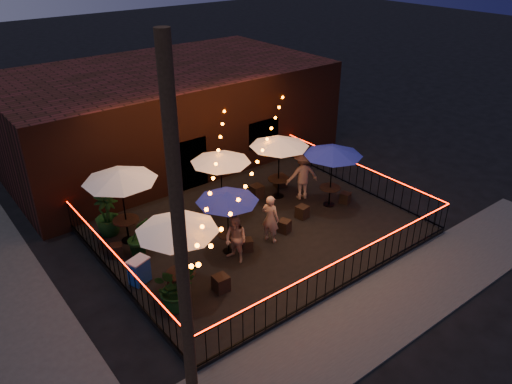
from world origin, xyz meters
The scene contains 34 objects.
ground centered at (0.00, 0.00, 0.00)m, with size 110.00×110.00×0.00m, color black.
patio centered at (0.00, 2.00, 0.07)m, with size 10.00×8.00×0.15m, color black.
sidewalk centered at (0.00, -3.25, 0.03)m, with size 18.00×2.50×0.05m, color #413E3C.
brick_building centered at (1.00, 9.99, 2.00)m, with size 14.00×8.00×4.00m.
utility_pole centered at (-5.40, -2.60, 4.00)m, with size 0.26×0.26×8.00m, color #312114.
fence_front centered at (0.00, -2.00, 0.66)m, with size 10.00×0.04×1.04m.
fence_left centered at (-5.00, 2.00, 0.66)m, with size 0.04×8.00×1.04m.
fence_right centered at (5.00, 2.00, 0.66)m, with size 0.04×8.00×1.04m.
festoon_lights centered at (-1.01, 1.70, 2.52)m, with size 10.02×8.72×1.32m.
cafe_table_0 centered at (-3.80, 0.55, 2.41)m, with size 2.47×2.47×2.47m.
cafe_table_1 centered at (-3.80, 4.05, 2.51)m, with size 2.99×2.99×2.59m.
cafe_table_2 centered at (-1.54, 1.49, 2.11)m, with size 2.32×2.32×2.14m.
cafe_table_3 centered at (-0.28, 3.68, 2.29)m, with size 2.24×2.24×2.34m.
cafe_table_4 centered at (3.17, 1.69, 2.31)m, with size 2.15×2.15×2.36m.
cafe_table_5 centered at (2.11, 3.37, 2.38)m, with size 2.51×2.51×2.44m.
bistro_chair_0 centered at (-3.88, 0.64, 0.39)m, with size 0.40×0.40×0.48m, color black.
bistro_chair_1 centered at (-2.84, 0.03, 0.39)m, with size 0.41×0.41×0.48m, color black.
bistro_chair_2 centered at (-4.46, 3.44, 0.36)m, with size 0.36×0.36×0.42m, color black.
bistro_chair_3 centered at (-2.68, 3.21, 0.37)m, with size 0.37×0.37×0.43m, color black.
bistro_chair_4 centered at (-1.04, 1.19, 0.35)m, with size 0.34×0.34×0.40m, color black.
bistro_chair_5 centered at (0.62, 1.28, 0.37)m, with size 0.37×0.37×0.44m, color black.
bistro_chair_6 centered at (-0.48, 4.01, 0.39)m, with size 0.41×0.41×0.49m, color black.
bistro_chair_7 centered at (1.39, 3.80, 0.41)m, with size 0.44×0.44×0.52m, color black.
bistro_chair_8 centered at (1.74, 1.61, 0.38)m, with size 0.39×0.39×0.46m, color black.
bistro_chair_9 centered at (3.76, 1.43, 0.35)m, with size 0.35×0.35×0.41m, color black.
bistro_chair_10 centered at (2.71, 3.96, 0.40)m, with size 0.43×0.43×0.51m, color black.
bistro_chair_11 centered at (4.49, 4.40, 0.37)m, with size 0.37×0.37×0.44m, color black.
patron_a centered at (-0.10, 1.18, 0.98)m, with size 0.61×0.40×1.66m, color tan.
patron_b centered at (-1.65, 0.94, 0.93)m, with size 0.76×0.59×1.56m, color tan.
patron_c centered at (2.74, 2.75, 1.12)m, with size 1.26×0.72×1.94m, color #CFAC88.
potted_shrub_a centered at (-4.21, 0.20, 0.79)m, with size 1.16×1.00×1.28m, color #18400F.
potted_shrub_b centered at (-3.85, 3.01, 0.84)m, with size 0.76×0.61×1.38m, color #12350A.
potted_shrub_c centered at (-4.12, 4.84, 0.90)m, with size 0.83×0.83×1.49m, color #19340F.
cooler centered at (-4.48, 1.80, 0.55)m, with size 0.70×0.60×0.79m.
Camera 1 is at (-9.00, -9.49, 9.27)m, focal length 35.00 mm.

